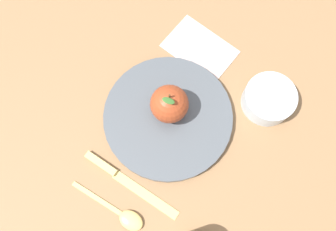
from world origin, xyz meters
TOP-DOWN VIEW (x-y plane):
  - ground_plane at (0.00, 0.00)m, footprint 2.40×2.40m
  - dinner_plate at (-0.01, 0.01)m, footprint 0.26×0.26m
  - apple at (-0.03, 0.01)m, footprint 0.08×0.08m
  - side_bowl at (-0.09, 0.21)m, footprint 0.10×0.10m
  - knife at (0.13, -0.05)m, footprint 0.10×0.21m
  - spoon at (0.19, -0.03)m, footprint 0.07×0.16m
  - linen_napkin at (-0.19, 0.05)m, footprint 0.16×0.18m

SIDE VIEW (x-z plane):
  - ground_plane at x=0.00m, z-range 0.00..0.00m
  - linen_napkin at x=-0.19m, z-range 0.00..0.00m
  - knife at x=0.13m, z-range 0.00..0.01m
  - spoon at x=0.19m, z-range 0.00..0.01m
  - dinner_plate at x=-0.01m, z-range 0.00..0.02m
  - side_bowl at x=-0.09m, z-range 0.00..0.05m
  - apple at x=-0.03m, z-range 0.01..0.10m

